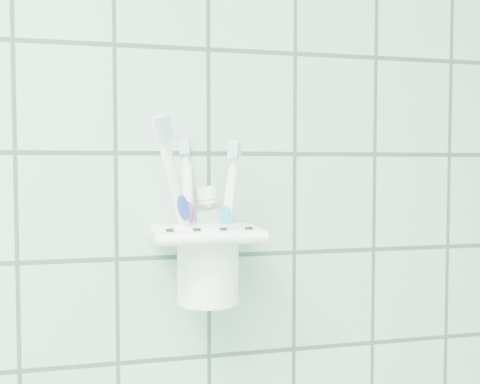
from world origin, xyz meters
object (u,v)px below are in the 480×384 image
object	(u,v)px
toothbrush_pink	(201,202)
toothbrush_blue	(193,213)
holder_bracket	(205,234)
cup	(208,260)
toothpaste_tube	(220,232)
toothbrush_orange	(217,217)

from	to	relation	value
toothbrush_pink	toothbrush_blue	distance (m)	0.02
toothbrush_pink	holder_bracket	bearing A→B (deg)	-111.93
holder_bracket	toothbrush_pink	world-z (taller)	toothbrush_pink
cup	toothbrush_pink	size ratio (longest dim) A/B	0.43
toothbrush_pink	toothbrush_blue	world-z (taller)	toothbrush_pink
toothbrush_blue	holder_bracket	bearing A→B (deg)	28.29
toothbrush_pink	toothpaste_tube	xyz separation A→B (m)	(0.02, -0.01, -0.04)
holder_bracket	toothbrush_orange	bearing A→B (deg)	24.29
holder_bracket	cup	size ratio (longest dim) A/B	1.32
holder_bracket	toothbrush_blue	xyz separation A→B (m)	(-0.01, -0.00, 0.03)
holder_bracket	toothbrush_orange	distance (m)	0.03
cup	toothbrush_orange	bearing A→B (deg)	15.45
cup	toothpaste_tube	size ratio (longest dim) A/B	0.70
cup	holder_bracket	bearing A→B (deg)	-135.31
toothbrush_blue	toothbrush_orange	size ratio (longest dim) A/B	1.06
holder_bracket	cup	xyz separation A→B (m)	(0.00, 0.00, -0.03)
holder_bracket	toothbrush_pink	distance (m)	0.04
toothbrush_blue	toothpaste_tube	xyz separation A→B (m)	(0.03, 0.01, -0.02)
holder_bracket	toothpaste_tube	bearing A→B (deg)	17.58
holder_bracket	cup	distance (m)	0.03
toothpaste_tube	toothbrush_orange	bearing A→B (deg)	153.90
cup	toothpaste_tube	bearing A→B (deg)	7.74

